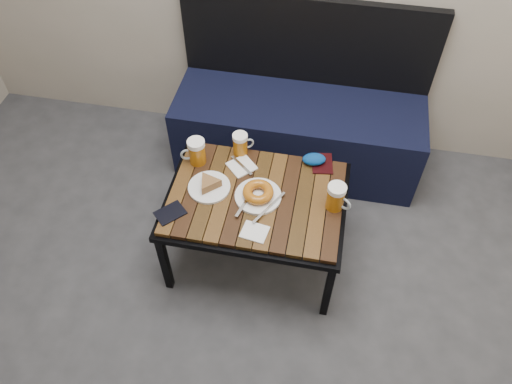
% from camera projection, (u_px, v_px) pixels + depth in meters
% --- Properties ---
extents(bench, '(1.40, 0.50, 0.95)m').
position_uv_depth(bench, '(298.00, 125.00, 2.91)').
color(bench, black).
rests_on(bench, ground).
extents(cafe_table, '(0.84, 0.62, 0.47)m').
position_uv_depth(cafe_table, '(256.00, 202.00, 2.34)').
color(cafe_table, black).
rests_on(cafe_table, ground).
extents(beer_mug_left, '(0.13, 0.10, 0.14)m').
position_uv_depth(beer_mug_left, '(196.00, 152.00, 2.40)').
color(beer_mug_left, '#A35A0D').
rests_on(beer_mug_left, cafe_table).
extents(beer_mug_centre, '(0.11, 0.10, 0.12)m').
position_uv_depth(beer_mug_centre, '(241.00, 144.00, 2.44)').
color(beer_mug_centre, '#A35A0D').
rests_on(beer_mug_centre, cafe_table).
extents(beer_mug_right, '(0.13, 0.11, 0.14)m').
position_uv_depth(beer_mug_right, '(336.00, 197.00, 2.22)').
color(beer_mug_right, '#A35A0D').
rests_on(beer_mug_right, cafe_table).
extents(plate_pie, '(0.20, 0.20, 0.06)m').
position_uv_depth(plate_pie, '(209.00, 185.00, 2.32)').
color(plate_pie, white).
rests_on(plate_pie, cafe_table).
extents(plate_bagel, '(0.23, 0.27, 0.06)m').
position_uv_depth(plate_bagel, '(258.00, 194.00, 2.28)').
color(plate_bagel, white).
rests_on(plate_bagel, cafe_table).
extents(napkin_left, '(0.16, 0.16, 0.01)m').
position_uv_depth(napkin_left, '(242.00, 166.00, 2.42)').
color(napkin_left, white).
rests_on(napkin_left, cafe_table).
extents(napkin_right, '(0.13, 0.11, 0.01)m').
position_uv_depth(napkin_right, '(255.00, 232.00, 2.17)').
color(napkin_right, white).
rests_on(napkin_right, cafe_table).
extents(passport_navy, '(0.16, 0.16, 0.01)m').
position_uv_depth(passport_navy, '(170.00, 213.00, 2.24)').
color(passport_navy, black).
rests_on(passport_navy, cafe_table).
extents(passport_burgundy, '(0.12, 0.15, 0.01)m').
position_uv_depth(passport_burgundy, '(322.00, 163.00, 2.44)').
color(passport_burgundy, black).
rests_on(passport_burgundy, cafe_table).
extents(knit_pouch, '(0.13, 0.10, 0.05)m').
position_uv_depth(knit_pouch, '(314.00, 159.00, 2.42)').
color(knit_pouch, '#050F86').
rests_on(knit_pouch, cafe_table).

